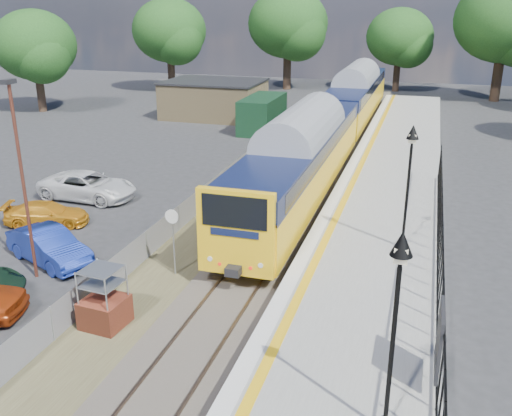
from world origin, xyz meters
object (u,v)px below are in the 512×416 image
at_px(victorian_lamp_south, 398,289).
at_px(brick_plinth, 104,299).
at_px(train, 336,117).
at_px(car_white, 88,186).
at_px(carpark_lamp, 21,170).
at_px(car_yellow, 47,214).
at_px(speed_sign, 173,232).
at_px(car_blue, 49,246).
at_px(victorian_lamp_north, 410,158).

bearing_deg(victorian_lamp_south, brick_plinth, 159.65).
xyz_separation_m(train, car_white, (-10.41, -13.09, -1.65)).
height_order(carpark_lamp, car_yellow, carpark_lamp).
relative_size(speed_sign, car_yellow, 0.71).
distance_m(victorian_lamp_south, car_white, 21.31).
height_order(brick_plinth, car_blue, brick_plinth).
height_order(train, car_blue, train).
height_order(train, speed_sign, train).
bearing_deg(speed_sign, victorian_lamp_north, 22.52).
bearing_deg(victorian_lamp_south, car_yellow, 147.46).
height_order(brick_plinth, speed_sign, speed_sign).
bearing_deg(car_yellow, brick_plinth, -152.63).
relative_size(victorian_lamp_north, car_white, 0.93).
distance_m(train, speed_sign, 19.93).
distance_m(victorian_lamp_south, train, 27.42).
height_order(carpark_lamp, car_blue, carpark_lamp).
xyz_separation_m(brick_plinth, car_white, (-7.23, 10.48, -0.27)).
bearing_deg(speed_sign, brick_plinth, -96.82).
height_order(victorian_lamp_south, carpark_lamp, carpark_lamp).
height_order(speed_sign, car_white, speed_sign).
bearing_deg(car_white, victorian_lamp_north, -101.50).
bearing_deg(car_white, train, -36.74).
distance_m(victorian_lamp_north, brick_plinth, 11.36).
bearing_deg(brick_plinth, carpark_lamp, 151.78).
height_order(victorian_lamp_north, car_blue, victorian_lamp_north).
bearing_deg(speed_sign, carpark_lamp, -160.19).
distance_m(victorian_lamp_south, car_blue, 15.19).
height_order(car_yellow, car_white, car_white).
xyz_separation_m(speed_sign, car_white, (-7.82, 6.66, -1.05)).
bearing_deg(carpark_lamp, victorian_lamp_north, 19.51).
bearing_deg(car_white, car_blue, -156.76).
height_order(speed_sign, car_blue, speed_sign).
height_order(brick_plinth, car_white, brick_plinth).
distance_m(victorian_lamp_north, car_yellow, 15.94).
xyz_separation_m(brick_plinth, speed_sign, (0.59, 3.82, 0.78)).
relative_size(victorian_lamp_north, car_blue, 1.13).
distance_m(train, car_blue, 21.58).
bearing_deg(speed_sign, car_blue, -173.89).
height_order(car_blue, car_yellow, car_blue).
xyz_separation_m(car_yellow, car_white, (-0.23, 3.69, 0.16)).
height_order(brick_plinth, carpark_lamp, carpark_lamp).
relative_size(car_blue, car_yellow, 1.12).
height_order(carpark_lamp, car_white, carpark_lamp).
xyz_separation_m(brick_plinth, car_blue, (-4.46, 3.46, -0.29)).
height_order(victorian_lamp_north, car_white, victorian_lamp_north).
bearing_deg(car_yellow, train, -49.76).
distance_m(victorian_lamp_north, car_blue, 13.85).
height_order(victorian_lamp_south, brick_plinth, victorian_lamp_south).
bearing_deg(car_blue, victorian_lamp_north, -51.93).
bearing_deg(car_yellow, car_white, -14.99).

